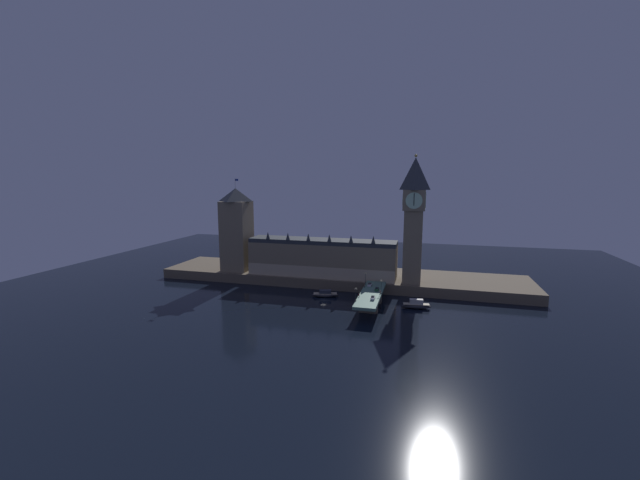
% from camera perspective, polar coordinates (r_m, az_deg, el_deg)
% --- Properties ---
extents(ground_plane, '(400.00, 400.00, 0.00)m').
position_cam_1_polar(ground_plane, '(206.68, 0.53, -8.73)').
color(ground_plane, black).
extents(embankment, '(220.00, 42.00, 5.71)m').
position_cam_1_polar(embankment, '(242.39, 2.85, -5.36)').
color(embankment, brown).
rests_on(embankment, ground_plane).
extents(parliament_hall, '(86.93, 17.19, 25.91)m').
position_cam_1_polar(parliament_hall, '(231.71, 0.28, -2.56)').
color(parliament_hall, '#7F7056').
rests_on(parliament_hall, embankment).
extents(clock_tower, '(12.06, 12.17, 69.71)m').
position_cam_1_polar(clock_tower, '(218.00, 13.48, 3.42)').
color(clock_tower, '#7F7056').
rests_on(clock_tower, embankment).
extents(victoria_tower, '(16.45, 16.45, 57.04)m').
position_cam_1_polar(victoria_tower, '(249.52, -12.03, 1.53)').
color(victoria_tower, '#7F7056').
rests_on(victoria_tower, embankment).
extents(bridge, '(10.31, 46.00, 7.22)m').
position_cam_1_polar(bridge, '(195.80, 7.39, -8.18)').
color(bridge, slate).
rests_on(bridge, ground_plane).
extents(car_northbound_lead, '(2.06, 4.80, 1.49)m').
position_cam_1_polar(car_northbound_lead, '(207.35, 7.26, -6.46)').
color(car_northbound_lead, silver).
rests_on(car_northbound_lead, bridge).
extents(car_southbound_lead, '(1.85, 4.32, 1.59)m').
position_cam_1_polar(car_southbound_lead, '(185.20, 7.69, -8.35)').
color(car_southbound_lead, silver).
rests_on(car_southbound_lead, bridge).
extents(car_southbound_trail, '(1.86, 4.75, 1.45)m').
position_cam_1_polar(car_southbound_trail, '(199.89, 8.27, -7.08)').
color(car_southbound_trail, '#235633').
rests_on(car_southbound_trail, bridge).
extents(pedestrian_near_rail, '(0.38, 0.38, 1.67)m').
position_cam_1_polar(pedestrian_near_rail, '(188.06, 5.70, -8.00)').
color(pedestrian_near_rail, black).
rests_on(pedestrian_near_rail, bridge).
extents(pedestrian_mid_walk, '(0.38, 0.38, 1.73)m').
position_cam_1_polar(pedestrian_mid_walk, '(194.21, 8.74, -7.49)').
color(pedestrian_mid_walk, black).
rests_on(pedestrian_mid_walk, bridge).
extents(pedestrian_far_rail, '(0.38, 0.38, 1.72)m').
position_cam_1_polar(pedestrian_far_rail, '(203.90, 6.47, -6.65)').
color(pedestrian_far_rail, black).
rests_on(pedestrian_far_rail, bridge).
extents(street_lamp_near, '(1.34, 0.60, 6.40)m').
position_cam_1_polar(street_lamp_near, '(180.86, 5.23, -7.65)').
color(street_lamp_near, '#2D3333').
rests_on(street_lamp_near, bridge).
extents(street_lamp_mid, '(1.34, 0.60, 7.02)m').
position_cam_1_polar(street_lamp_mid, '(193.49, 8.89, -6.49)').
color(street_lamp_mid, '#2D3333').
rests_on(street_lamp_mid, bridge).
extents(street_lamp_far, '(1.34, 0.60, 6.68)m').
position_cam_1_polar(street_lamp_far, '(208.85, 6.63, -5.35)').
color(street_lamp_far, '#2D3333').
rests_on(street_lamp_far, bridge).
extents(boat_upstream, '(15.03, 8.50, 3.60)m').
position_cam_1_polar(boat_upstream, '(212.22, 0.76, -7.88)').
color(boat_upstream, '#28282D').
rests_on(boat_upstream, ground_plane).
extents(boat_downstream, '(14.50, 5.73, 4.70)m').
position_cam_1_polar(boat_downstream, '(199.01, 13.82, -9.18)').
color(boat_downstream, '#28282D').
rests_on(boat_downstream, ground_plane).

